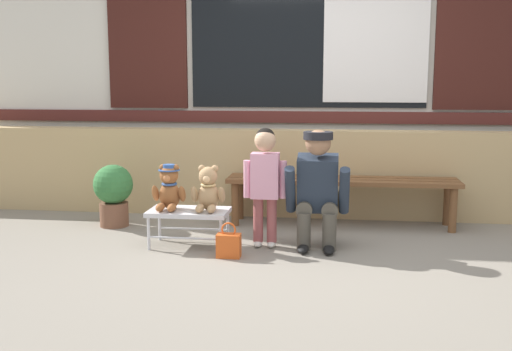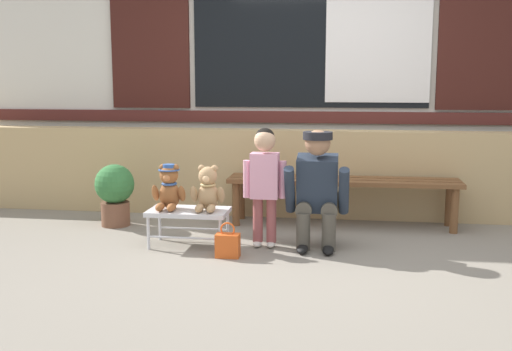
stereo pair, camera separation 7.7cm
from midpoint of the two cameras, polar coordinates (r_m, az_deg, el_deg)
ground_plane at (r=4.63m, az=3.95°, el=-7.68°), size 60.00×60.00×0.00m
brick_low_wall at (r=5.93m, az=5.08°, el=0.21°), size 8.17×0.25×0.85m
shop_facade at (r=6.40m, az=5.59°, el=13.88°), size 8.34×0.26×3.75m
wooden_bench_long at (r=5.57m, az=8.62°, el=-0.97°), size 2.10×0.40×0.44m
small_display_bench at (r=4.88m, az=-5.95°, el=-3.61°), size 0.64×0.36×0.30m
teddy_bear_with_hat at (r=4.88m, az=-7.80°, el=-1.17°), size 0.28×0.27×0.36m
teddy_bear_plain at (r=4.80m, az=-4.13°, el=-1.38°), size 0.28×0.26×0.36m
child_standing at (r=4.77m, az=1.29°, el=0.14°), size 0.35×0.18×0.96m
adult_crouching at (r=4.78m, az=6.39°, el=-1.25°), size 0.50×0.49×0.95m
handbag_on_ground at (r=4.59m, az=-2.21°, el=-6.57°), size 0.18×0.11×0.27m
potted_plant at (r=5.66m, az=-12.85°, el=-1.45°), size 0.36×0.36×0.57m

